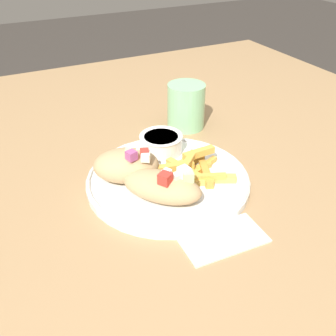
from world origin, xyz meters
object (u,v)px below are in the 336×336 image
object	(u,v)px
pita_sandwich_far	(126,165)
water_glass	(186,108)
sauce_ramekin	(161,143)
pita_sandwich_near	(163,186)
plate	(168,180)
fries_pile	(194,169)

from	to	relation	value
pita_sandwich_far	water_glass	distance (m)	0.25
pita_sandwich_far	sauce_ramekin	xyz separation A→B (m)	(0.09, 0.05, -0.01)
water_glass	pita_sandwich_near	bearing A→B (deg)	-126.38
pita_sandwich_near	water_glass	world-z (taller)	water_glass
sauce_ramekin	water_glass	distance (m)	0.15
pita_sandwich_near	pita_sandwich_far	bearing A→B (deg)	160.25
plate	pita_sandwich_far	xyz separation A→B (m)	(-0.06, 0.03, 0.03)
pita_sandwich_far	sauce_ramekin	distance (m)	0.11
fries_pile	water_glass	distance (m)	0.21
fries_pile	sauce_ramekin	world-z (taller)	sauce_ramekin
plate	fries_pile	size ratio (longest dim) A/B	2.26
water_glass	pita_sandwich_far	bearing A→B (deg)	-142.67
pita_sandwich_near	fries_pile	bearing A→B (deg)	73.84
pita_sandwich_far	water_glass	xyz separation A→B (m)	(0.20, 0.15, 0.00)
pita_sandwich_far	pita_sandwich_near	bearing A→B (deg)	-44.76
pita_sandwich_near	sauce_ramekin	bearing A→B (deg)	114.08
plate	pita_sandwich_far	world-z (taller)	pita_sandwich_far
water_glass	sauce_ramekin	bearing A→B (deg)	-137.62
pita_sandwich_near	water_glass	xyz separation A→B (m)	(0.17, 0.23, 0.01)
pita_sandwich_near	water_glass	size ratio (longest dim) A/B	1.47
plate	fries_pile	world-z (taller)	fries_pile
pita_sandwich_near	fries_pile	xyz separation A→B (m)	(0.08, 0.04, -0.01)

